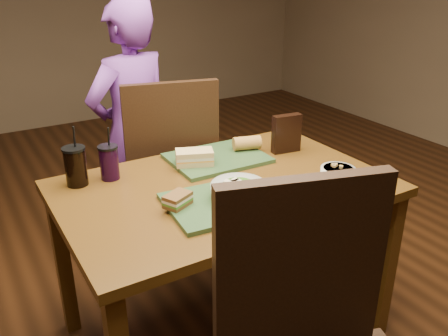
{
  "coord_description": "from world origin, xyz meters",
  "views": [
    {
      "loc": [
        -0.89,
        -1.48,
        1.57
      ],
      "look_at": [
        0.0,
        0.0,
        0.82
      ],
      "focal_mm": 38.0,
      "sensor_mm": 36.0,
      "label": 1
    }
  ],
  "objects": [
    {
      "name": "ground",
      "position": [
        0.0,
        0.0,
        0.0
      ],
      "size": [
        6.0,
        6.0,
        0.0
      ],
      "primitive_type": "plane",
      "color": "#381C0B",
      "rests_on": "ground"
    },
    {
      "name": "dining_table",
      "position": [
        0.0,
        0.0,
        0.66
      ],
      "size": [
        1.3,
        0.85,
        0.75
      ],
      "color": "#543410",
      "rests_on": "ground"
    },
    {
      "name": "chair_far",
      "position": [
        0.01,
        0.62,
        0.59
      ],
      "size": [
        0.56,
        0.57,
        1.06
      ],
      "color": "black",
      "rests_on": "ground"
    },
    {
      "name": "diner",
      "position": [
        -0.06,
        0.86,
        0.72
      ],
      "size": [
        0.6,
        0.48,
        1.43
      ],
      "primitive_type": "imported",
      "rotation": [
        0.0,
        0.0,
        3.43
      ],
      "color": "#763695",
      "rests_on": "ground"
    },
    {
      "name": "tray_near",
      "position": [
        -0.09,
        -0.15,
        0.76
      ],
      "size": [
        0.45,
        0.36,
        0.02
      ],
      "primitive_type": "cube",
      "rotation": [
        0.0,
        0.0,
        -0.09
      ],
      "color": "#2D4825",
      "rests_on": "dining_table"
    },
    {
      "name": "tray_far",
      "position": [
        0.1,
        0.23,
        0.76
      ],
      "size": [
        0.43,
        0.33,
        0.02
      ],
      "primitive_type": "cube",
      "rotation": [
        0.0,
        0.0,
        -0.02
      ],
      "color": "#2D4825",
      "rests_on": "dining_table"
    },
    {
      "name": "salad_bowl",
      "position": [
        -0.04,
        -0.17,
        0.8
      ],
      "size": [
        0.21,
        0.21,
        0.07
      ],
      "color": "silver",
      "rests_on": "tray_near"
    },
    {
      "name": "soup_bowl",
      "position": [
        0.41,
        -0.22,
        0.78
      ],
      "size": [
        0.2,
        0.2,
        0.07
      ],
      "color": "white",
      "rests_on": "dining_table"
    },
    {
      "name": "sandwich_near",
      "position": [
        -0.26,
        -0.1,
        0.79
      ],
      "size": [
        0.12,
        0.1,
        0.05
      ],
      "color": "#593819",
      "rests_on": "tray_near"
    },
    {
      "name": "sandwich_far",
      "position": [
        -0.03,
        0.21,
        0.8
      ],
      "size": [
        0.18,
        0.14,
        0.06
      ],
      "color": "tan",
      "rests_on": "tray_far"
    },
    {
      "name": "baguette_near",
      "position": [
        0.05,
        -0.28,
        0.8
      ],
      "size": [
        0.14,
        0.09,
        0.06
      ],
      "primitive_type": "cylinder",
      "rotation": [
        0.0,
        1.57,
        0.22
      ],
      "color": "#AD7533",
      "rests_on": "tray_near"
    },
    {
      "name": "baguette_far",
      "position": [
        0.27,
        0.24,
        0.8
      ],
      "size": [
        0.14,
        0.1,
        0.06
      ],
      "primitive_type": "cylinder",
      "rotation": [
        0.0,
        1.57,
        -0.29
      ],
      "color": "#AD7533",
      "rests_on": "tray_far"
    },
    {
      "name": "cup_cola",
      "position": [
        -0.51,
        0.3,
        0.83
      ],
      "size": [
        0.09,
        0.09,
        0.25
      ],
      "color": "black",
      "rests_on": "dining_table"
    },
    {
      "name": "cup_berry",
      "position": [
        -0.38,
        0.29,
        0.82
      ],
      "size": [
        0.08,
        0.08,
        0.22
      ],
      "color": "black",
      "rests_on": "dining_table"
    },
    {
      "name": "chip_bag",
      "position": [
        0.43,
        0.16,
        0.84
      ],
      "size": [
        0.14,
        0.06,
        0.18
      ],
      "primitive_type": "cube",
      "rotation": [
        0.0,
        0.0,
        -0.13
      ],
      "color": "black",
      "rests_on": "dining_table"
    }
  ]
}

